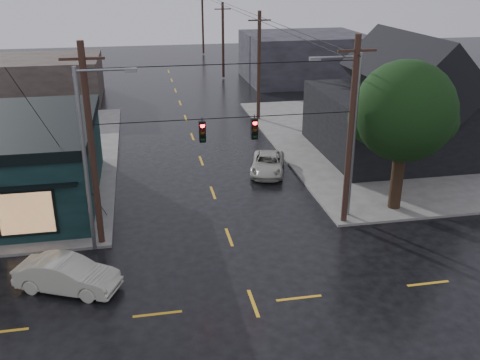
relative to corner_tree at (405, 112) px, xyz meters
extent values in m
plane|color=black|center=(-10.00, -7.60, -5.82)|extent=(160.00, 160.00, 0.00)
cube|color=#5F5D59|center=(10.00, 12.40, -5.75)|extent=(28.00, 28.00, 0.15)
cube|color=black|center=(5.00, 9.40, -3.42)|extent=(12.00, 11.00, 4.50)
cylinder|color=black|center=(0.00, 0.00, -3.44)|extent=(0.70, 0.70, 4.46)
sphere|color=black|center=(0.00, 0.00, 0.04)|extent=(5.58, 5.58, 5.58)
cylinder|color=black|center=(-10.00, -1.10, 0.48)|extent=(13.00, 0.04, 0.04)
cube|color=#352926|center=(-24.00, 32.40, -3.62)|extent=(12.00, 10.00, 4.40)
cube|color=#232227|center=(6.00, 37.40, -3.02)|extent=(14.00, 12.00, 5.60)
imported|color=#BABBA4|center=(-17.73, -5.08, -5.08)|extent=(4.78, 3.27, 1.49)
imported|color=#B9B9AB|center=(-5.81, 7.17, -5.18)|extent=(3.40, 5.07, 1.29)
camera|label=1|loc=(-14.11, -26.07, 7.38)|focal=40.00mm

